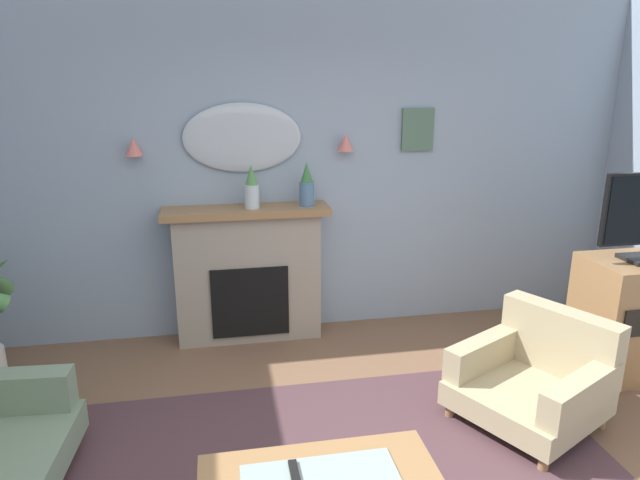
% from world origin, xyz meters
% --- Properties ---
extents(wall_back, '(6.95, 0.10, 2.92)m').
position_xyz_m(wall_back, '(0.00, 2.50, 1.46)').
color(wall_back, '#8C9EB2').
rests_on(wall_back, ground).
extents(fireplace, '(1.36, 0.36, 1.16)m').
position_xyz_m(fireplace, '(-0.41, 2.28, 0.57)').
color(fireplace, gray).
rests_on(fireplace, ground).
extents(mantel_vase_right, '(0.12, 0.12, 0.35)m').
position_xyz_m(mantel_vase_right, '(-0.36, 2.25, 1.32)').
color(mantel_vase_right, silver).
rests_on(mantel_vase_right, fireplace).
extents(mantel_vase_centre, '(0.12, 0.12, 0.36)m').
position_xyz_m(mantel_vase_centre, '(0.09, 2.25, 1.32)').
color(mantel_vase_centre, '#4C7093').
rests_on(mantel_vase_centre, fireplace).
extents(wall_mirror, '(0.96, 0.06, 0.56)m').
position_xyz_m(wall_mirror, '(-0.41, 2.42, 1.71)').
color(wall_mirror, '#B2BCC6').
extents(wall_sconce_left, '(0.14, 0.14, 0.14)m').
position_xyz_m(wall_sconce_left, '(-1.26, 2.37, 1.66)').
color(wall_sconce_left, '#D17066').
extents(wall_sconce_right, '(0.14, 0.14, 0.14)m').
position_xyz_m(wall_sconce_right, '(0.44, 2.37, 1.66)').
color(wall_sconce_right, '#D17066').
extents(framed_picture, '(0.28, 0.03, 0.36)m').
position_xyz_m(framed_picture, '(1.09, 2.43, 1.75)').
color(framed_picture, '#4C6B56').
extents(tv_remote, '(0.04, 0.16, 0.02)m').
position_xyz_m(tv_remote, '(-0.36, -0.10, 0.45)').
color(tv_remote, black).
rests_on(tv_remote, coffee_table).
extents(armchair_by_coffee_table, '(1.10, 1.09, 0.71)m').
position_xyz_m(armchair_by_coffee_table, '(1.36, 0.73, 0.31)').
color(armchair_by_coffee_table, tan).
rests_on(armchair_by_coffee_table, ground).
extents(tv_cabinet, '(0.80, 0.57, 0.90)m').
position_xyz_m(tv_cabinet, '(2.43, 1.17, 0.45)').
color(tv_cabinet, olive).
rests_on(tv_cabinet, ground).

